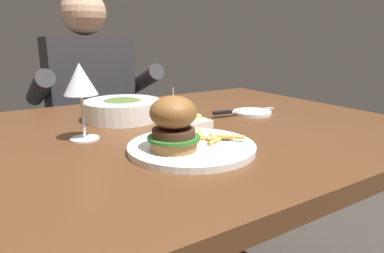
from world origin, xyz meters
TOP-DOWN VIEW (x-y plane):
  - dining_table at (0.00, 0.00)m, footprint 1.23×0.96m
  - main_plate at (-0.09, -0.19)m, footprint 0.28×0.28m
  - burger_sandwich at (-0.14, -0.20)m, footprint 0.11×0.11m
  - fries_pile at (-0.03, -0.19)m, footprint 0.10×0.10m
  - wine_glass at (-0.26, 0.02)m, footprint 0.08×0.08m
  - bread_plate at (0.27, 0.01)m, footprint 0.12×0.12m
  - table_knife at (0.22, 0.02)m, footprint 0.22×0.05m
  - butter_dish at (0.02, -0.03)m, footprint 0.08×0.06m
  - soup_bowl at (-0.11, 0.17)m, footprint 0.23×0.23m
  - diner_person at (-0.03, 0.76)m, footprint 0.51×0.36m

SIDE VIEW (x-z plane):
  - diner_person at x=-0.03m, z-range -0.02..1.15m
  - dining_table at x=0.00m, z-range 0.29..1.03m
  - bread_plate at x=0.27m, z-range 0.74..0.75m
  - main_plate at x=-0.09m, z-range 0.74..0.75m
  - butter_dish at x=0.02m, z-range 0.73..0.77m
  - table_knife at x=0.22m, z-range 0.75..0.76m
  - fries_pile at x=-0.03m, z-range 0.75..0.77m
  - soup_bowl at x=-0.11m, z-range 0.74..0.80m
  - burger_sandwich at x=-0.14m, z-range 0.75..0.87m
  - wine_glass at x=-0.26m, z-range 0.79..0.97m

